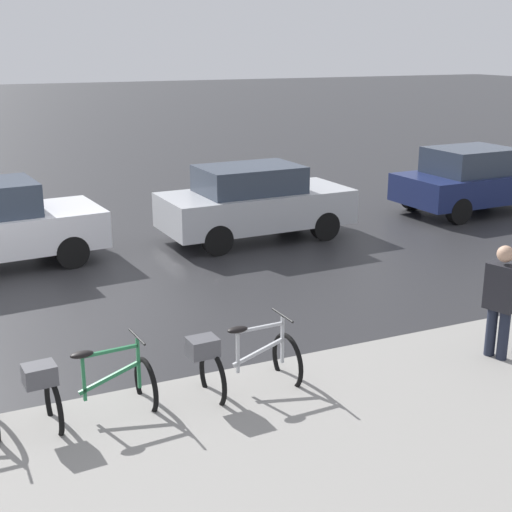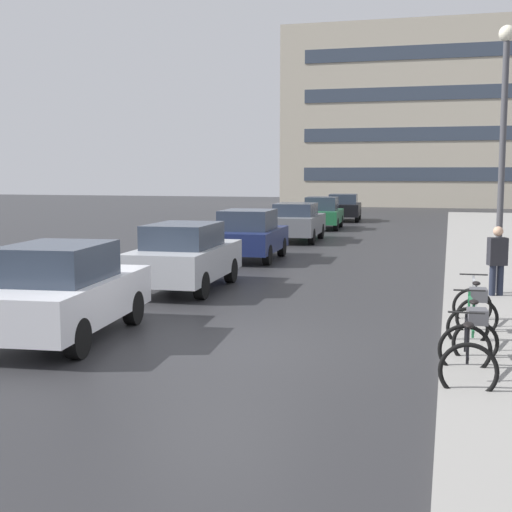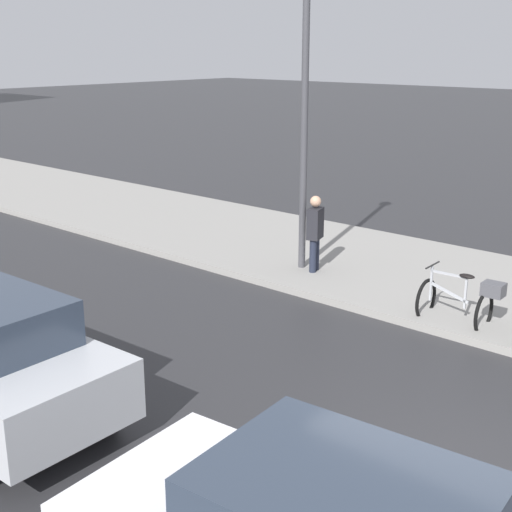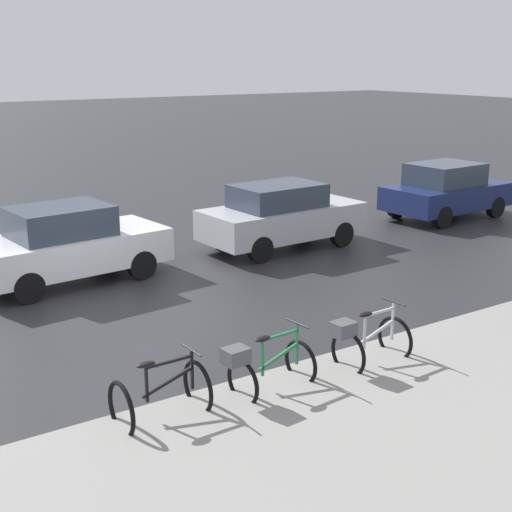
{
  "view_description": "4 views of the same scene",
  "coord_description": "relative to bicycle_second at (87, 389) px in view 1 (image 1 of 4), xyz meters",
  "views": [
    {
      "loc": [
        11.38,
        -0.98,
        4.17
      ],
      "look_at": [
        1.65,
        3.43,
        0.97
      ],
      "focal_mm": 50.0,
      "sensor_mm": 36.0,
      "label": 1
    },
    {
      "loc": [
        3.67,
        -10.99,
        2.87
      ],
      "look_at": [
        0.14,
        1.99,
        1.29
      ],
      "focal_mm": 50.0,
      "sensor_mm": 36.0,
      "label": 2
    },
    {
      "loc": [
        -6.37,
        -2.65,
        4.53
      ],
      "look_at": [
        1.11,
        3.94,
        1.57
      ],
      "focal_mm": 50.0,
      "sensor_mm": 36.0,
      "label": 3
    },
    {
      "loc": [
        11.68,
        -4.92,
        4.65
      ],
      "look_at": [
        1.88,
        1.58,
        1.37
      ],
      "focal_mm": 50.0,
      "sensor_mm": 36.0,
      "label": 4
    }
  ],
  "objects": [
    {
      "name": "pedestrian",
      "position": [
        0.65,
        5.29,
        0.46
      ],
      "size": [
        0.45,
        0.35,
        1.69
      ],
      "color": "#1E2333",
      "rests_on": "ground"
    },
    {
      "name": "bicycle_third",
      "position": [
        0.09,
        1.82,
        0.01
      ],
      "size": [
        0.78,
        1.36,
        1.01
      ],
      "color": "black",
      "rests_on": "ground"
    },
    {
      "name": "ground_plane",
      "position": [
        -4.07,
        -0.26,
        -0.48
      ],
      "size": [
        140.0,
        140.0,
        0.0
      ],
      "primitive_type": "plane",
      "color": "#28282B"
    },
    {
      "name": "car_silver",
      "position": [
        -6.64,
        5.04,
        0.35
      ],
      "size": [
        1.97,
        4.24,
        1.64
      ],
      "color": "#B2B5BA",
      "rests_on": "ground"
    },
    {
      "name": "car_navy",
      "position": [
        -6.75,
        11.19,
        0.34
      ],
      "size": [
        2.1,
        4.0,
        1.65
      ],
      "color": "navy",
      "rests_on": "ground"
    },
    {
      "name": "bicycle_second",
      "position": [
        0.0,
        0.0,
        0.0
      ],
      "size": [
        0.78,
        1.42,
        0.99
      ],
      "color": "black",
      "rests_on": "ground"
    }
  ]
}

